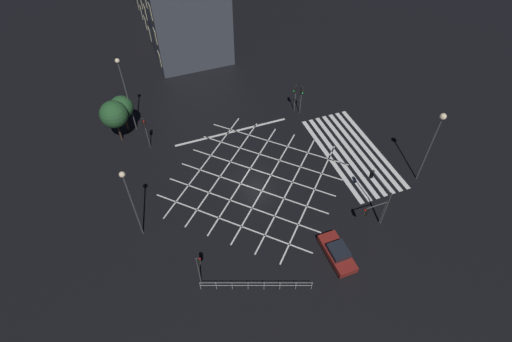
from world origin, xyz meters
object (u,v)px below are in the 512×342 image
Objects in this scene: traffic_light_sw_cross at (373,211)px; street_tree_far at (114,114)px; street_lamp_far at (129,193)px; traffic_light_se_cross at (295,93)px; traffic_light_ne_main at (145,128)px; street_lamp_east at (437,131)px; traffic_light_se_main at (302,94)px; waiting_car at (337,253)px; street_tree_near at (122,107)px; traffic_light_sw_main at (378,188)px; traffic_light_nw_cross at (199,266)px; street_lamp_west at (124,84)px.

street_tree_far is at bearing -45.80° from traffic_light_sw_cross.
traffic_light_se_cross is at bearing -60.55° from street_lamp_far.
traffic_light_ne_main is 0.49× the size of street_lamp_east.
traffic_light_se_main is at bearing -97.39° from street_tree_far.
street_tree_near is at bearing 31.72° from waiting_car.
waiting_car is at bearing 76.10° from traffic_light_se_cross.
traffic_light_sw_cross is at bearing -66.88° from waiting_car.
traffic_light_se_main is 17.69m from traffic_light_sw_cross.
traffic_light_sw_main reaches higher than traffic_light_sw_cross.
traffic_light_nw_cross is at bearing 3.21° from traffic_light_ne_main.
traffic_light_se_cross is at bearing 26.33° from street_lamp_east.
traffic_light_sw_cross is 0.62× the size of street_tree_far.
street_lamp_west is (20.26, 19.24, 2.94)m from traffic_light_sw_main.
street_lamp_west reaches higher than traffic_light_sw_cross.
street_lamp_east is (3.65, -24.03, 3.60)m from traffic_light_nw_cross.
street_tree_near is (3.49, 19.57, 0.70)m from traffic_light_se_cross.
traffic_light_se_main is 0.47× the size of street_lamp_far.
street_lamp_east is 27.99m from street_lamp_far.
waiting_car is at bearing -145.04° from street_tree_far.
street_tree_far is at bearing 146.10° from street_tree_near.
street_tree_near is at bearing -10.11° from traffic_light_se_cross.
traffic_light_ne_main is at bearing -154.56° from street_tree_near.
traffic_light_ne_main is 0.51× the size of street_lamp_far.
traffic_light_se_main is 16.17m from traffic_light_sw_main.
street_tree_near is (18.28, 26.89, -3.10)m from street_lamp_east.
street_lamp_far is (6.88, 3.77, 2.81)m from traffic_light_nw_cross.
waiting_car is (-3.32, 5.57, -2.70)m from traffic_light_sw_main.
street_tree_far is at bearing 58.75° from street_lamp_east.
street_lamp_east is at bearing -96.64° from street_lamp_far.
street_tree_near reaches higher than traffic_light_sw_cross.
traffic_light_nw_cross is at bearing -172.57° from street_tree_near.
street_tree_near is at bearing -3.44° from street_lamp_far.
street_lamp_east is (2.01, -6.73, 3.19)m from traffic_light_sw_main.
traffic_light_se_main is 18.31m from traffic_light_ne_main.
traffic_light_ne_main is 0.79× the size of street_tree_far.
street_tree_near is at bearing -33.90° from street_tree_far.
traffic_light_se_cross reaches higher than traffic_light_sw_cross.
street_tree_near is at bearing -154.56° from traffic_light_ne_main.
traffic_light_se_cross is 19.29m from street_lamp_west.
street_lamp_far is at bearing -62.61° from traffic_light_se_main.
street_lamp_far is (-15.01, 1.83, -0.55)m from street_lamp_west.
street_lamp_east is at bearing -125.10° from street_lamp_west.
street_tree_far reaches higher than traffic_light_sw_cross.
street_tree_near is 27.89m from waiting_car.
traffic_light_se_cross is 16.82m from traffic_light_sw_main.
street_tree_near is at bearing -101.59° from traffic_light_se_main.
street_lamp_far is at bearing 173.06° from street_lamp_west.
street_lamp_far reaches higher than traffic_light_ne_main.
traffic_light_se_main is at bearing -62.61° from street_lamp_far.
traffic_light_se_cross is at bearing -100.11° from street_tree_near.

